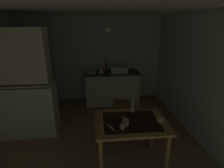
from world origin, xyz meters
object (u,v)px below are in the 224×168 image
at_px(sink_basin, 119,69).
at_px(mixing_bowl_counter, 91,72).
at_px(chair_far_side, 124,117).
at_px(serving_bowl_wide, 160,120).
at_px(glass_bottle, 133,105).
at_px(mug_dark, 126,123).
at_px(hutch_cabinet, 25,89).
at_px(hand_pump, 106,66).
at_px(dining_table, 131,127).

xyz_separation_m(sink_basin, mixing_bowl_counter, (-0.75, -0.05, -0.04)).
xyz_separation_m(mixing_bowl_counter, chair_far_side, (0.59, -1.64, -0.45)).
bearing_deg(serving_bowl_wide, glass_bottle, 133.72).
distance_m(serving_bowl_wide, mug_dark, 0.52).
bearing_deg(hutch_cabinet, sink_basin, 32.90).
relative_size(chair_far_side, mug_dark, 10.36).
xyz_separation_m(hand_pump, chair_far_side, (0.18, -1.73, -0.58)).
xyz_separation_m(chair_far_side, glass_bottle, (0.08, -0.32, 0.41)).
bearing_deg(glass_bottle, mug_dark, -115.25).
bearing_deg(dining_table, hutch_cabinet, 150.61).
xyz_separation_m(hand_pump, glass_bottle, (0.26, -2.06, -0.17)).
height_order(hand_pump, mixing_bowl_counter, hand_pump).
xyz_separation_m(hutch_cabinet, hand_pump, (1.64, 1.33, 0.08)).
xyz_separation_m(sink_basin, hand_pump, (-0.35, 0.05, 0.09)).
bearing_deg(chair_far_side, hutch_cabinet, 167.71).
bearing_deg(serving_bowl_wide, hand_pump, 103.91).
height_order(sink_basin, hand_pump, hand_pump).
bearing_deg(mixing_bowl_counter, chair_far_side, -70.15).
height_order(dining_table, mug_dark, mug_dark).
bearing_deg(mug_dark, sink_basin, 83.52).
distance_m(dining_table, mug_dark, 0.20).
height_order(dining_table, chair_far_side, chair_far_side).
xyz_separation_m(hutch_cabinet, mixing_bowl_counter, (1.24, 1.24, -0.05)).
relative_size(mug_dark, glass_bottle, 0.29).
height_order(dining_table, serving_bowl_wide, serving_bowl_wide).
distance_m(sink_basin, chair_far_side, 1.76).
xyz_separation_m(mixing_bowl_counter, serving_bowl_wide, (1.00, -2.31, -0.13)).
bearing_deg(serving_bowl_wide, chair_far_side, 121.42).
relative_size(hutch_cabinet, chair_far_side, 2.35).
distance_m(chair_far_side, glass_bottle, 0.53).
xyz_separation_m(hutch_cabinet, mug_dark, (1.72, -1.12, -0.17)).
height_order(chair_far_side, glass_bottle, glass_bottle).
xyz_separation_m(mixing_bowl_counter, glass_bottle, (0.67, -1.96, -0.04)).
xyz_separation_m(dining_table, glass_bottle, (0.09, 0.30, 0.23)).
xyz_separation_m(hutch_cabinet, chair_far_side, (1.83, -0.40, -0.50)).
distance_m(mixing_bowl_counter, glass_bottle, 2.07).
bearing_deg(serving_bowl_wide, hutch_cabinet, 154.38).
distance_m(hutch_cabinet, chair_far_side, 1.94).
distance_m(sink_basin, glass_bottle, 2.01).
xyz_separation_m(hand_pump, mixing_bowl_counter, (-0.41, -0.10, -0.13)).
bearing_deg(dining_table, hand_pump, 94.11).
bearing_deg(hutch_cabinet, glass_bottle, -20.78).
bearing_deg(glass_bottle, chair_far_side, 103.27).
distance_m(mixing_bowl_counter, chair_far_side, 1.80).
height_order(hand_pump, chair_far_side, hand_pump).
bearing_deg(dining_table, chair_far_side, 88.75).
distance_m(mug_dark, glass_bottle, 0.44).
xyz_separation_m(chair_far_side, serving_bowl_wide, (0.41, -0.68, 0.31)).
relative_size(hutch_cabinet, hand_pump, 5.31).
bearing_deg(hand_pump, serving_bowl_wide, -76.09).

